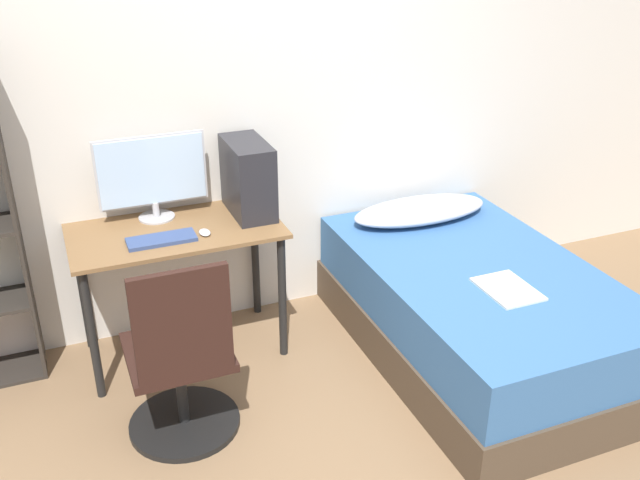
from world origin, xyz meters
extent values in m
plane|color=#846647|center=(0.00, 0.00, 0.00)|extent=(14.00, 14.00, 0.00)
cube|color=silver|center=(0.00, 1.55, 1.25)|extent=(8.00, 0.05, 2.50)
cube|color=brown|center=(-0.52, 1.24, 0.74)|extent=(1.09, 0.58, 0.02)
cylinder|color=black|center=(-1.01, 1.00, 0.36)|extent=(0.04, 0.04, 0.72)
cylinder|color=black|center=(-0.02, 1.00, 0.36)|extent=(0.04, 0.04, 0.72)
cylinder|color=black|center=(-1.01, 1.48, 0.36)|extent=(0.04, 0.04, 0.72)
cylinder|color=black|center=(-0.02, 1.48, 0.36)|extent=(0.04, 0.04, 0.72)
cube|color=#2D2823|center=(-1.27, 1.39, 0.85)|extent=(0.02, 0.28, 1.70)
cylinder|color=black|center=(-0.67, 0.61, 0.01)|extent=(0.53, 0.53, 0.03)
cylinder|color=black|center=(-0.67, 0.61, 0.22)|extent=(0.05, 0.05, 0.37)
cube|color=black|center=(-0.67, 0.61, 0.42)|extent=(0.46, 0.46, 0.04)
cube|color=black|center=(-0.67, 0.40, 0.70)|extent=(0.41, 0.04, 0.51)
cube|color=#4C3D2D|center=(0.96, 0.61, 0.12)|extent=(1.13, 1.84, 0.25)
cube|color=#38669E|center=(0.96, 0.61, 0.40)|extent=(1.10, 1.80, 0.30)
ellipsoid|color=#B2B7C6|center=(0.96, 1.27, 0.60)|extent=(0.86, 0.36, 0.11)
cube|color=silver|center=(0.93, 0.34, 0.55)|extent=(0.24, 0.32, 0.01)
cylinder|color=#B7B7BC|center=(-0.58, 1.42, 0.75)|extent=(0.19, 0.19, 0.01)
cylinder|color=#B7B7BC|center=(-0.58, 1.42, 0.80)|extent=(0.04, 0.04, 0.08)
cube|color=#B7B7BC|center=(-0.58, 1.42, 1.01)|extent=(0.57, 0.01, 0.38)
cube|color=#B2D1EF|center=(-0.58, 1.42, 1.01)|extent=(0.55, 0.01, 0.35)
cube|color=#33477A|center=(-0.61, 1.12, 0.76)|extent=(0.34, 0.14, 0.02)
cube|color=#232328|center=(-0.09, 1.31, 0.95)|extent=(0.20, 0.40, 0.40)
ellipsoid|color=silver|center=(-0.39, 1.12, 0.76)|extent=(0.06, 0.09, 0.02)
camera|label=1|loc=(-1.08, -2.15, 2.30)|focal=40.00mm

